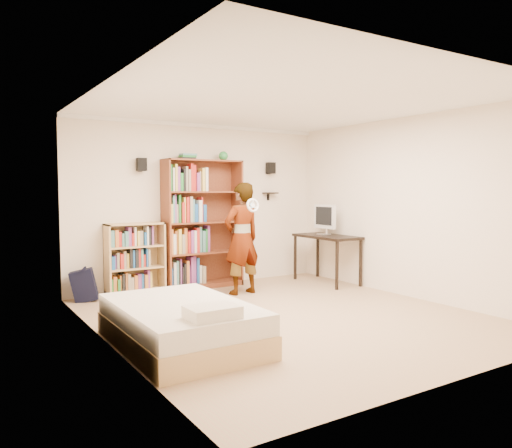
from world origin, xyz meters
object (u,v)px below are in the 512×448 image
at_px(low_bookshelf, 135,259).
at_px(person, 242,239).
at_px(tall_bookshelf, 203,224).
at_px(daybed, 181,319).
at_px(computer_desk, 327,259).

distance_m(low_bookshelf, person, 1.67).
height_order(tall_bookshelf, daybed, tall_bookshelf).
bearing_deg(person, low_bookshelf, -36.76).
distance_m(daybed, person, 2.68).
bearing_deg(daybed, low_bookshelf, 81.14).
distance_m(low_bookshelf, daybed, 2.75).
distance_m(computer_desk, daybed, 4.02).
bearing_deg(low_bookshelf, tall_bookshelf, -1.39).
bearing_deg(computer_desk, low_bookshelf, 165.33).
distance_m(low_bookshelf, computer_desk, 3.23).
relative_size(computer_desk, person, 0.70).
xyz_separation_m(computer_desk, daybed, (-3.54, -1.89, -0.13)).
xyz_separation_m(low_bookshelf, daybed, (-0.42, -2.70, -0.27)).
distance_m(tall_bookshelf, person, 0.87).
bearing_deg(low_bookshelf, daybed, -98.86).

